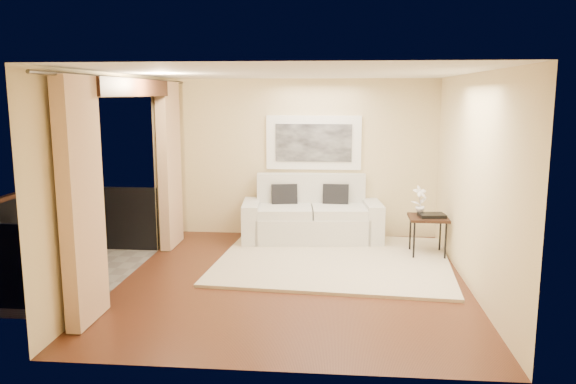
# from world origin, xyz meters

# --- Properties ---
(floor) EXTENTS (5.00, 5.00, 0.00)m
(floor) POSITION_xyz_m (0.00, 0.00, 0.00)
(floor) COLOR #512918
(floor) RESTS_ON ground
(room_shell) EXTENTS (5.00, 6.40, 5.00)m
(room_shell) POSITION_xyz_m (-2.13, 0.00, 2.52)
(room_shell) COLOR white
(room_shell) RESTS_ON ground
(balcony) EXTENTS (1.81, 2.60, 1.17)m
(balcony) POSITION_xyz_m (-3.31, 0.00, 0.18)
(balcony) COLOR #605B56
(balcony) RESTS_ON ground
(curtains) EXTENTS (0.16, 4.80, 2.64)m
(curtains) POSITION_xyz_m (-2.11, 0.00, 1.34)
(curtains) COLOR tan
(curtains) RESTS_ON ground
(artwork) EXTENTS (1.62, 0.07, 0.92)m
(artwork) POSITION_xyz_m (0.14, 2.46, 1.62)
(artwork) COLOR white
(artwork) RESTS_ON room_shell
(rug) EXTENTS (3.53, 3.14, 0.04)m
(rug) POSITION_xyz_m (0.52, 0.92, 0.02)
(rug) COLOR beige
(rug) RESTS_ON floor
(sofa) EXTENTS (2.36, 1.19, 1.10)m
(sofa) POSITION_xyz_m (0.13, 2.10, 0.39)
(sofa) COLOR silver
(sofa) RESTS_ON floor
(side_table) EXTENTS (0.58, 0.58, 0.62)m
(side_table) POSITION_xyz_m (1.93, 1.29, 0.56)
(side_table) COLOR black
(side_table) RESTS_ON floor
(tray) EXTENTS (0.41, 0.33, 0.05)m
(tray) POSITION_xyz_m (1.98, 1.26, 0.65)
(tray) COLOR black
(tray) RESTS_ON side_table
(orchid) EXTENTS (0.28, 0.25, 0.44)m
(orchid) POSITION_xyz_m (1.81, 1.40, 0.85)
(orchid) COLOR white
(orchid) RESTS_ON side_table
(bistro_table) EXTENTS (0.65, 0.65, 0.68)m
(bistro_table) POSITION_xyz_m (-3.08, -0.18, 0.60)
(bistro_table) COLOR black
(bistro_table) RESTS_ON balcony
(balcony_chair_far) EXTENTS (0.44, 0.44, 0.86)m
(balcony_chair_far) POSITION_xyz_m (-3.23, 0.79, 0.49)
(balcony_chair_far) COLOR black
(balcony_chair_far) RESTS_ON balcony
(balcony_chair_near) EXTENTS (0.52, 0.52, 0.94)m
(balcony_chair_near) POSITION_xyz_m (-3.60, -0.03, 0.54)
(balcony_chair_near) COLOR black
(balcony_chair_near) RESTS_ON balcony
(ice_bucket) EXTENTS (0.18, 0.18, 0.20)m
(ice_bucket) POSITION_xyz_m (-3.24, -0.12, 0.78)
(ice_bucket) COLOR silver
(ice_bucket) RESTS_ON bistro_table
(candle) EXTENTS (0.06, 0.06, 0.07)m
(candle) POSITION_xyz_m (-3.06, -0.03, 0.72)
(candle) COLOR red
(candle) RESTS_ON bistro_table
(vase) EXTENTS (0.04, 0.04, 0.18)m
(vase) POSITION_xyz_m (-3.08, -0.36, 0.77)
(vase) COLOR silver
(vase) RESTS_ON bistro_table
(glass_a) EXTENTS (0.06, 0.06, 0.12)m
(glass_a) POSITION_xyz_m (-2.93, -0.26, 0.74)
(glass_a) COLOR silver
(glass_a) RESTS_ON bistro_table
(glass_b) EXTENTS (0.06, 0.06, 0.12)m
(glass_b) POSITION_xyz_m (-2.88, -0.19, 0.74)
(glass_b) COLOR silver
(glass_b) RESTS_ON bistro_table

